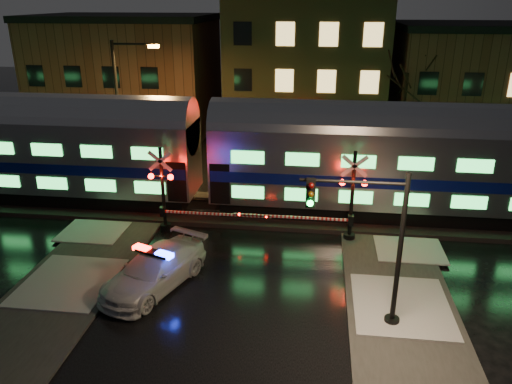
% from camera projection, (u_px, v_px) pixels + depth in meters
% --- Properties ---
extents(ground, '(120.00, 120.00, 0.00)m').
position_uv_depth(ground, '(240.00, 258.00, 22.04)').
color(ground, black).
rests_on(ground, ground).
extents(ballast, '(90.00, 4.20, 0.24)m').
position_uv_depth(ballast, '(255.00, 211.00, 26.61)').
color(ballast, black).
rests_on(ballast, ground).
extents(sidewalk_left, '(4.00, 20.00, 0.12)m').
position_uv_depth(sidewalk_left, '(28.00, 329.00, 17.23)').
color(sidewalk_left, '#2D2D2D').
rests_on(sidewalk_left, ground).
extents(sidewalk_right, '(4.00, 20.00, 0.12)m').
position_uv_depth(sidewalk_right, '(415.00, 361.00, 15.71)').
color(sidewalk_right, '#2D2D2D').
rests_on(sidewalk_right, ground).
extents(building_left, '(14.00, 10.00, 9.00)m').
position_uv_depth(building_left, '(128.00, 77.00, 42.25)').
color(building_left, '#542D21').
rests_on(building_left, ground).
extents(building_mid, '(12.00, 11.00, 11.50)m').
position_uv_depth(building_mid, '(307.00, 64.00, 40.51)').
color(building_mid, brown).
rests_on(building_mid, ground).
extents(building_right, '(12.00, 10.00, 8.50)m').
position_uv_depth(building_right, '(472.00, 87.00, 39.07)').
color(building_right, '#542D21').
rests_on(building_right, ground).
extents(train, '(51.00, 3.12, 5.92)m').
position_uv_depth(train, '(204.00, 151.00, 25.73)').
color(train, black).
rests_on(train, ballast).
extents(police_car, '(3.79, 5.51, 1.65)m').
position_uv_depth(police_car, '(154.00, 270.00, 19.63)').
color(police_car, silver).
rests_on(police_car, ground).
extents(crossing_signal_right, '(6.21, 0.67, 4.40)m').
position_uv_depth(crossing_signal_right, '(344.00, 205.00, 22.98)').
color(crossing_signal_right, black).
rests_on(crossing_signal_right, ground).
extents(crossing_signal_left, '(6.00, 0.67, 4.24)m').
position_uv_depth(crossing_signal_left, '(170.00, 198.00, 23.97)').
color(crossing_signal_left, black).
rests_on(crossing_signal_left, ground).
extents(traffic_light, '(3.66, 0.68, 5.66)m').
position_uv_depth(traffic_light, '(373.00, 248.00, 16.54)').
color(traffic_light, black).
rests_on(traffic_light, ground).
extents(streetlight, '(2.85, 0.30, 8.51)m').
position_uv_depth(streetlight, '(123.00, 103.00, 29.56)').
color(streetlight, black).
rests_on(streetlight, ground).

